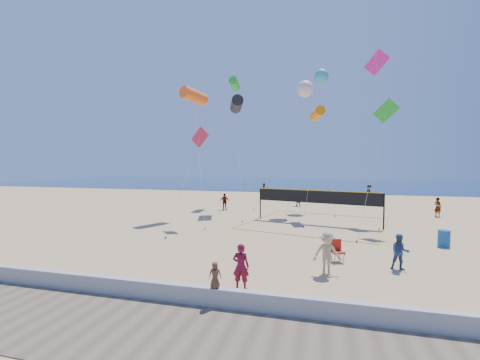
% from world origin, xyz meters
% --- Properties ---
extents(ground, '(120.00, 120.00, 0.00)m').
position_xyz_m(ground, '(0.00, 0.00, 0.00)').
color(ground, tan).
rests_on(ground, ground).
extents(ocean, '(140.00, 50.00, 0.03)m').
position_xyz_m(ocean, '(0.00, 62.00, 0.01)').
color(ocean, '#10294D').
rests_on(ocean, ground).
extents(seawall, '(32.00, 0.30, 0.60)m').
position_xyz_m(seawall, '(0.00, -3.00, 0.30)').
color(seawall, '#AAAAA5').
rests_on(seawall, ground).
extents(boardwalk, '(32.00, 3.60, 0.03)m').
position_xyz_m(boardwalk, '(0.00, -5.00, 0.01)').
color(boardwalk, brown).
rests_on(boardwalk, ground).
extents(woman, '(0.62, 0.41, 1.67)m').
position_xyz_m(woman, '(-0.13, -1.45, 0.83)').
color(woman, maroon).
rests_on(woman, ground).
extents(toddler, '(0.46, 0.36, 0.83)m').
position_xyz_m(toddler, '(-0.57, -3.01, 1.02)').
color(toddler, brown).
rests_on(toddler, seawall).
extents(bystander_a, '(0.78, 0.63, 1.54)m').
position_xyz_m(bystander_a, '(5.91, 2.30, 0.77)').
color(bystander_a, navy).
rests_on(bystander_a, ground).
extents(bystander_b, '(1.27, 0.92, 1.77)m').
position_xyz_m(bystander_b, '(2.90, 0.92, 0.89)').
color(bystander_b, tan).
rests_on(bystander_b, ground).
extents(far_person_0, '(1.03, 0.72, 1.63)m').
position_xyz_m(far_person_0, '(-6.61, 17.14, 0.81)').
color(far_person_0, gray).
rests_on(far_person_0, ground).
extents(far_person_1, '(1.47, 0.72, 1.52)m').
position_xyz_m(far_person_1, '(0.12, 21.84, 0.76)').
color(far_person_1, gray).
rests_on(far_person_1, ground).
extents(far_person_2, '(0.69, 0.71, 1.65)m').
position_xyz_m(far_person_2, '(12.17, 18.10, 0.82)').
color(far_person_2, gray).
rests_on(far_person_2, ground).
extents(far_person_3, '(1.08, 0.97, 1.82)m').
position_xyz_m(far_person_3, '(-5.06, 30.20, 0.91)').
color(far_person_3, gray).
rests_on(far_person_3, ground).
extents(far_person_4, '(1.14, 1.31, 1.75)m').
position_xyz_m(far_person_4, '(8.39, 31.52, 0.88)').
color(far_person_4, gray).
rests_on(far_person_4, ground).
extents(camp_chair, '(0.69, 0.79, 1.12)m').
position_xyz_m(camp_chair, '(3.35, 2.89, 0.57)').
color(camp_chair, '#A81D13').
rests_on(camp_chair, ground).
extents(trash_barrel, '(0.77, 0.77, 0.91)m').
position_xyz_m(trash_barrel, '(9.13, 7.11, 0.45)').
color(trash_barrel, '#165193').
rests_on(trash_barrel, ground).
extents(volleyball_net, '(11.40, 11.29, 2.54)m').
position_xyz_m(volleyball_net, '(2.22, 12.25, 1.75)').
color(volleyball_net, black).
rests_on(volleyball_net, ground).
extents(kite_0, '(3.79, 6.19, 10.87)m').
position_xyz_m(kite_0, '(-7.91, 12.85, 10.19)').
color(kite_0, '#FF601C').
rests_on(kite_0, ground).
extents(kite_1, '(2.98, 6.98, 10.80)m').
position_xyz_m(kite_1, '(-5.30, 16.88, 10.09)').
color(kite_1, black).
rests_on(kite_1, ground).
extents(kite_2, '(1.49, 5.84, 9.23)m').
position_xyz_m(kite_2, '(2.14, 15.22, 8.69)').
color(kite_2, orange).
rests_on(kite_2, ground).
extents(kite_3, '(1.54, 4.67, 7.22)m').
position_xyz_m(kite_3, '(-6.02, 9.11, 6.10)').
color(kite_3, '#C52542').
rests_on(kite_3, ground).
extents(kite_4, '(3.01, 4.52, 8.93)m').
position_xyz_m(kite_4, '(6.64, 10.97, 7.68)').
color(kite_4, green).
rests_on(kite_4, ground).
extents(kite_5, '(1.86, 5.81, 13.81)m').
position_xyz_m(kite_5, '(6.77, 15.86, 12.22)').
color(kite_5, '#ED2495').
rests_on(kite_5, ground).
extents(kite_6, '(2.04, 5.66, 12.14)m').
position_xyz_m(kite_6, '(0.95, 17.87, 11.37)').
color(kite_6, silver).
rests_on(kite_6, ground).
extents(kite_7, '(2.17, 6.41, 14.09)m').
position_xyz_m(kite_7, '(2.35, 21.51, 13.37)').
color(kite_7, '#2EA2B7').
rests_on(kite_7, ground).
extents(kite_8, '(3.52, 4.80, 13.82)m').
position_xyz_m(kite_8, '(-6.84, 21.66, 13.22)').
color(kite_8, green).
rests_on(kite_8, ground).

